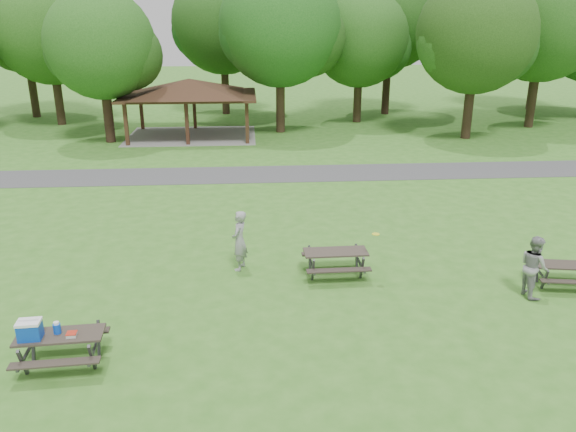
# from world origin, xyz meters

# --- Properties ---
(ground) EXTENTS (160.00, 160.00, 0.00)m
(ground) POSITION_xyz_m (0.00, 0.00, 0.00)
(ground) COLOR #367220
(ground) RESTS_ON ground
(asphalt_path) EXTENTS (120.00, 3.20, 0.02)m
(asphalt_path) POSITION_xyz_m (0.00, 14.00, 0.01)
(asphalt_path) COLOR #404043
(asphalt_path) RESTS_ON ground
(pavilion) EXTENTS (8.60, 7.01, 3.76)m
(pavilion) POSITION_xyz_m (-4.00, 24.00, 3.06)
(pavilion) COLOR #351F13
(pavilion) RESTS_ON ground
(tree_row_c) EXTENTS (8.19, 7.80, 10.67)m
(tree_row_c) POSITION_xyz_m (-13.90, 29.03, 6.54)
(tree_row_c) COLOR #2F1F15
(tree_row_c) RESTS_ON ground
(tree_row_d) EXTENTS (6.93, 6.60, 9.27)m
(tree_row_d) POSITION_xyz_m (-8.92, 22.53, 5.77)
(tree_row_d) COLOR black
(tree_row_d) RESTS_ON ground
(tree_row_e) EXTENTS (8.40, 8.00, 11.02)m
(tree_row_e) POSITION_xyz_m (2.10, 25.03, 6.78)
(tree_row_e) COLOR #322116
(tree_row_e) RESTS_ON ground
(tree_row_f) EXTENTS (7.35, 7.00, 9.55)m
(tree_row_f) POSITION_xyz_m (8.09, 28.53, 5.84)
(tree_row_f) COLOR black
(tree_row_f) RESTS_ON ground
(tree_row_g) EXTENTS (7.77, 7.40, 10.25)m
(tree_row_g) POSITION_xyz_m (14.09, 22.03, 6.33)
(tree_row_g) COLOR black
(tree_row_g) RESTS_ON ground
(tree_row_h) EXTENTS (8.61, 8.20, 11.37)m
(tree_row_h) POSITION_xyz_m (20.10, 25.53, 7.03)
(tree_row_h) COLOR black
(tree_row_h) RESTS_ON ground
(tree_deep_a) EXTENTS (8.40, 8.00, 11.38)m
(tree_deep_a) POSITION_xyz_m (-16.90, 32.53, 7.13)
(tree_deep_a) COLOR black
(tree_deep_a) RESTS_ON ground
(tree_deep_b) EXTENTS (8.40, 8.00, 11.13)m
(tree_deep_b) POSITION_xyz_m (-1.90, 33.03, 6.89)
(tree_deep_b) COLOR black
(tree_deep_b) RESTS_ON ground
(tree_deep_c) EXTENTS (8.82, 8.40, 11.90)m
(tree_deep_c) POSITION_xyz_m (11.10, 32.03, 7.44)
(tree_deep_c) COLOR black
(tree_deep_c) RESTS_ON ground
(tree_deep_d) EXTENTS (8.40, 8.00, 11.27)m
(tree_deep_d) POSITION_xyz_m (24.10, 33.53, 7.03)
(tree_deep_d) COLOR black
(tree_deep_d) RESTS_ON ground
(picnic_table_near) EXTENTS (2.01, 1.66, 1.33)m
(picnic_table_near) POSITION_xyz_m (-4.81, -2.22, 0.77)
(picnic_table_near) COLOR #302822
(picnic_table_near) RESTS_ON ground
(picnic_table_middle) EXTENTS (1.97, 1.60, 0.84)m
(picnic_table_middle) POSITION_xyz_m (2.32, 2.07, 0.62)
(picnic_table_middle) COLOR #322A24
(picnic_table_middle) RESTS_ON ground
(picnic_table_far) EXTENTS (1.90, 1.62, 0.74)m
(picnic_table_far) POSITION_xyz_m (8.95, 0.86, 0.54)
(picnic_table_far) COLOR #2D2621
(picnic_table_far) RESTS_ON ground
(frisbee_in_flight) EXTENTS (0.23, 0.23, 0.02)m
(frisbee_in_flight) POSITION_xyz_m (3.42, 1.61, 1.52)
(frisbee_in_flight) COLOR yellow
(frisbee_in_flight) RESTS_ON ground
(frisbee_thrower) EXTENTS (0.66, 0.82, 1.94)m
(frisbee_thrower) POSITION_xyz_m (-0.61, 2.75, 0.97)
(frisbee_thrower) COLOR gray
(frisbee_thrower) RESTS_ON ground
(frisbee_catcher) EXTENTS (0.75, 0.93, 1.81)m
(frisbee_catcher) POSITION_xyz_m (7.72, 0.38, 0.90)
(frisbee_catcher) COLOR gray
(frisbee_catcher) RESTS_ON ground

